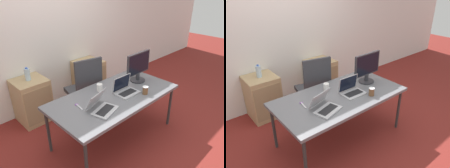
% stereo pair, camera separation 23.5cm
% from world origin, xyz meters
% --- Properties ---
extents(ground_plane, '(14.00, 14.00, 0.00)m').
position_xyz_m(ground_plane, '(0.00, 0.00, 0.00)').
color(ground_plane, maroon).
extents(wall_back, '(10.00, 0.05, 2.60)m').
position_xyz_m(wall_back, '(0.00, 1.51, 1.30)').
color(wall_back, silver).
rests_on(wall_back, ground_plane).
extents(desk, '(1.76, 0.90, 0.70)m').
position_xyz_m(desk, '(0.00, 0.00, 0.66)').
color(desk, slate).
rests_on(desk, ground_plane).
extents(office_chair, '(0.57, 0.60, 1.06)m').
position_xyz_m(office_chair, '(0.06, 0.74, 0.39)').
color(office_chair, '#232326').
rests_on(office_chair, ground_plane).
extents(cabinet_left, '(0.48, 0.49, 0.72)m').
position_xyz_m(cabinet_left, '(-0.62, 1.23, 0.36)').
color(cabinet_left, tan).
rests_on(cabinet_left, ground_plane).
extents(cabinet_right, '(0.48, 0.49, 0.72)m').
position_xyz_m(cabinet_right, '(0.55, 1.23, 0.36)').
color(cabinet_right, tan).
rests_on(cabinet_right, ground_plane).
extents(water_bottle, '(0.08, 0.08, 0.21)m').
position_xyz_m(water_bottle, '(-0.62, 1.23, 0.81)').
color(water_bottle, silver).
rests_on(water_bottle, cabinet_left).
extents(laptop_left, '(0.36, 0.38, 0.21)m').
position_xyz_m(laptop_left, '(-0.36, -0.15, 0.75)').
color(laptop_left, '#ADADB2').
rests_on(laptop_left, desk).
extents(laptop_right, '(0.32, 0.25, 0.23)m').
position_xyz_m(laptop_right, '(0.15, -0.06, 0.75)').
color(laptop_right, '#ADADB2').
rests_on(laptop_right, desk).
extents(monitor, '(0.48, 0.23, 0.45)m').
position_xyz_m(monitor, '(0.57, 0.07, 0.93)').
color(monitor, '#2D2D33').
rests_on(monitor, desk).
extents(coffee_cup_white, '(0.08, 0.08, 0.10)m').
position_xyz_m(coffee_cup_white, '(-0.06, 0.23, 0.75)').
color(coffee_cup_white, white).
rests_on(coffee_cup_white, desk).
extents(coffee_cup_brown, '(0.08, 0.08, 0.11)m').
position_xyz_m(coffee_cup_brown, '(0.32, -0.27, 0.76)').
color(coffee_cup_brown, brown).
rests_on(coffee_cup_brown, desk).
extents(scissors, '(0.06, 0.17, 0.01)m').
position_xyz_m(scissors, '(-0.52, 0.11, 0.71)').
color(scissors, '#B2B2B7').
rests_on(scissors, desk).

